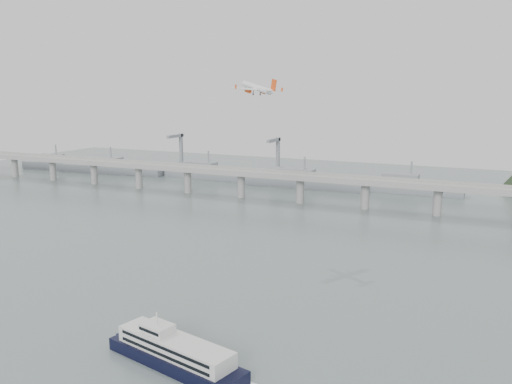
% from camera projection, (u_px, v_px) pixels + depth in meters
% --- Properties ---
extents(ground, '(900.00, 900.00, 0.00)m').
position_uv_depth(ground, '(200.00, 301.00, 222.65)').
color(ground, slate).
rests_on(ground, ground).
extents(bridge, '(800.00, 22.00, 23.90)m').
position_uv_depth(bridge, '(337.00, 183.00, 398.15)').
color(bridge, gray).
rests_on(bridge, ground).
extents(distant_fleet, '(453.00, 60.90, 40.00)m').
position_uv_depth(distant_fleet, '(201.00, 173.00, 521.88)').
color(distant_fleet, gray).
rests_on(distant_fleet, ground).
extents(ferry, '(82.54, 28.52, 15.76)m').
position_uv_depth(ferry, '(175.00, 353.00, 169.52)').
color(ferry, black).
rests_on(ferry, ground).
extents(airliner, '(30.71, 28.97, 8.87)m').
position_uv_depth(airliner, '(258.00, 88.00, 293.41)').
color(airliner, white).
rests_on(airliner, ground).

